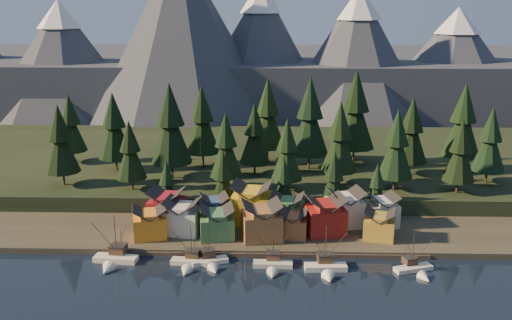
{
  "coord_description": "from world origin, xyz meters",
  "views": [
    {
      "loc": [
        1.64,
        -112.61,
        59.56
      ],
      "look_at": [
        -2.52,
        30.0,
        20.36
      ],
      "focal_mm": 40.0,
      "sensor_mm": 36.0,
      "label": 1
    }
  ],
  "objects_px": {
    "boat_2": "(211,257)",
    "house_back_1": "(214,208)",
    "boat_1": "(190,258)",
    "house_front_1": "(183,215)",
    "boat_0": "(113,254)",
    "house_back_0": "(167,206)",
    "boat_3": "(273,260)",
    "house_front_0": "(150,221)",
    "boat_4": "(327,262)",
    "boat_6": "(416,265)"
  },
  "relations": [
    {
      "from": "boat_0",
      "to": "house_front_0",
      "type": "height_order",
      "value": "boat_0"
    },
    {
      "from": "boat_3",
      "to": "house_back_1",
      "type": "xyz_separation_m",
      "value": [
        -15.97,
        24.07,
        3.79
      ]
    },
    {
      "from": "boat_1",
      "to": "boat_2",
      "type": "height_order",
      "value": "boat_2"
    },
    {
      "from": "boat_1",
      "to": "boat_4",
      "type": "relative_size",
      "value": 0.9
    },
    {
      "from": "boat_3",
      "to": "house_back_1",
      "type": "bearing_deg",
      "value": 125.0
    },
    {
      "from": "boat_3",
      "to": "house_front_1",
      "type": "distance_m",
      "value": 29.58
    },
    {
      "from": "boat_0",
      "to": "house_front_0",
      "type": "bearing_deg",
      "value": 70.65
    },
    {
      "from": "boat_6",
      "to": "house_front_0",
      "type": "height_order",
      "value": "house_front_0"
    },
    {
      "from": "boat_2",
      "to": "boat_6",
      "type": "relative_size",
      "value": 1.07
    },
    {
      "from": "boat_0",
      "to": "boat_1",
      "type": "relative_size",
      "value": 1.19
    },
    {
      "from": "boat_4",
      "to": "boat_0",
      "type": "bearing_deg",
      "value": 173.9
    },
    {
      "from": "house_front_1",
      "to": "house_back_1",
      "type": "relative_size",
      "value": 1.12
    },
    {
      "from": "boat_1",
      "to": "house_front_0",
      "type": "bearing_deg",
      "value": 138.14
    },
    {
      "from": "boat_3",
      "to": "boat_6",
      "type": "bearing_deg",
      "value": -0.51
    },
    {
      "from": "boat_3",
      "to": "boat_4",
      "type": "bearing_deg",
      "value": -4.85
    },
    {
      "from": "boat_3",
      "to": "house_front_0",
      "type": "bearing_deg",
      "value": 157.28
    },
    {
      "from": "house_front_0",
      "to": "boat_4",
      "type": "bearing_deg",
      "value": -33.22
    },
    {
      "from": "boat_4",
      "to": "house_back_1",
      "type": "distance_m",
      "value": 38.21
    },
    {
      "from": "boat_0",
      "to": "boat_3",
      "type": "relative_size",
      "value": 1.2
    },
    {
      "from": "boat_3",
      "to": "boat_4",
      "type": "distance_m",
      "value": 12.41
    },
    {
      "from": "boat_0",
      "to": "house_back_1",
      "type": "xyz_separation_m",
      "value": [
        21.75,
        22.57,
        3.3
      ]
    },
    {
      "from": "boat_2",
      "to": "boat_4",
      "type": "height_order",
      "value": "boat_4"
    },
    {
      "from": "boat_2",
      "to": "boat_0",
      "type": "bearing_deg",
      "value": 161.34
    },
    {
      "from": "boat_3",
      "to": "house_front_0",
      "type": "distance_m",
      "value": 34.85
    },
    {
      "from": "boat_1",
      "to": "house_front_1",
      "type": "height_order",
      "value": "house_front_1"
    },
    {
      "from": "boat_0",
      "to": "house_back_1",
      "type": "distance_m",
      "value": 31.52
    },
    {
      "from": "boat_3",
      "to": "boat_6",
      "type": "xyz_separation_m",
      "value": [
        32.82,
        -1.12,
        -0.14
      ]
    },
    {
      "from": "boat_2",
      "to": "boat_3",
      "type": "relative_size",
      "value": 1.01
    },
    {
      "from": "boat_2",
      "to": "house_back_1",
      "type": "height_order",
      "value": "boat_2"
    },
    {
      "from": "house_front_0",
      "to": "boat_3",
      "type": "bearing_deg",
      "value": -37.9
    },
    {
      "from": "boat_2",
      "to": "house_front_1",
      "type": "height_order",
      "value": "house_front_1"
    },
    {
      "from": "boat_1",
      "to": "boat_0",
      "type": "bearing_deg",
      "value": -176.41
    },
    {
      "from": "boat_6",
      "to": "boat_2",
      "type": "bearing_deg",
      "value": 158.25
    },
    {
      "from": "house_back_0",
      "to": "boat_1",
      "type": "bearing_deg",
      "value": -60.56
    },
    {
      "from": "boat_1",
      "to": "boat_2",
      "type": "distance_m",
      "value": 4.86
    },
    {
      "from": "boat_0",
      "to": "boat_2",
      "type": "bearing_deg",
      "value": 6.07
    },
    {
      "from": "boat_0",
      "to": "boat_2",
      "type": "height_order",
      "value": "boat_0"
    },
    {
      "from": "boat_4",
      "to": "boat_6",
      "type": "xyz_separation_m",
      "value": [
        20.49,
        0.24,
        -0.45
      ]
    },
    {
      "from": "boat_2",
      "to": "house_back_1",
      "type": "xyz_separation_m",
      "value": [
        -1.32,
        22.71,
        3.68
      ]
    },
    {
      "from": "house_front_1",
      "to": "house_back_0",
      "type": "relative_size",
      "value": 0.99
    },
    {
      "from": "boat_3",
      "to": "house_front_1",
      "type": "xyz_separation_m",
      "value": [
        -23.57,
        17.34,
        4.34
      ]
    },
    {
      "from": "boat_3",
      "to": "house_back_1",
      "type": "distance_m",
      "value": 29.14
    },
    {
      "from": "house_back_0",
      "to": "house_back_1",
      "type": "distance_m",
      "value": 12.84
    },
    {
      "from": "boat_0",
      "to": "house_back_0",
      "type": "relative_size",
      "value": 1.26
    },
    {
      "from": "house_back_1",
      "to": "boat_1",
      "type": "bearing_deg",
      "value": -113.28
    },
    {
      "from": "boat_4",
      "to": "house_front_0",
      "type": "height_order",
      "value": "boat_4"
    },
    {
      "from": "boat_2",
      "to": "boat_3",
      "type": "bearing_deg",
      "value": -23.66
    },
    {
      "from": "house_front_1",
      "to": "house_back_0",
      "type": "height_order",
      "value": "house_back_0"
    },
    {
      "from": "boat_4",
      "to": "boat_6",
      "type": "relative_size",
      "value": 1.19
    },
    {
      "from": "boat_6",
      "to": "house_front_1",
      "type": "height_order",
      "value": "house_front_1"
    }
  ]
}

